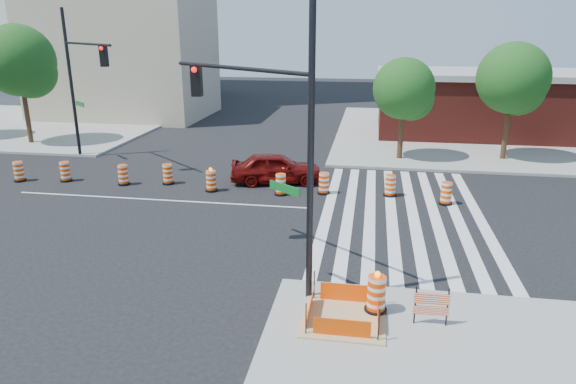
# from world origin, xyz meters

# --- Properties ---
(ground) EXTENTS (120.00, 120.00, 0.00)m
(ground) POSITION_xyz_m (0.00, 0.00, 0.00)
(ground) COLOR black
(ground) RESTS_ON ground
(sidewalk_ne) EXTENTS (22.00, 22.00, 0.15)m
(sidewalk_ne) POSITION_xyz_m (18.00, 18.00, 0.07)
(sidewalk_ne) COLOR gray
(sidewalk_ne) RESTS_ON ground
(sidewalk_nw) EXTENTS (22.00, 22.00, 0.15)m
(sidewalk_nw) POSITION_xyz_m (-18.00, 18.00, 0.07)
(sidewalk_nw) COLOR gray
(sidewalk_nw) RESTS_ON ground
(crosswalk_east) EXTENTS (6.75, 13.50, 0.01)m
(crosswalk_east) POSITION_xyz_m (10.95, 0.00, 0.01)
(crosswalk_east) COLOR silver
(crosswalk_east) RESTS_ON ground
(lane_centerline) EXTENTS (14.00, 0.12, 0.01)m
(lane_centerline) POSITION_xyz_m (0.00, 0.00, 0.01)
(lane_centerline) COLOR silver
(lane_centerline) RESTS_ON ground
(excavation_pit) EXTENTS (2.20, 2.20, 0.90)m
(excavation_pit) POSITION_xyz_m (9.00, -9.00, 0.22)
(excavation_pit) COLOR tan
(excavation_pit) RESTS_ON ground
(brick_storefront) EXTENTS (16.50, 8.50, 4.60)m
(brick_storefront) POSITION_xyz_m (18.00, 18.00, 2.32)
(brick_storefront) COLOR maroon
(brick_storefront) RESTS_ON ground
(beige_midrise) EXTENTS (14.00, 10.00, 10.00)m
(beige_midrise) POSITION_xyz_m (-12.00, 22.00, 5.00)
(beige_midrise) COLOR tan
(beige_midrise) RESTS_ON ground
(red_coupe) EXTENTS (4.86, 2.75, 1.56)m
(red_coupe) POSITION_xyz_m (4.81, 3.59, 0.78)
(red_coupe) COLOR #5C0907
(red_coupe) RESTS_ON ground
(signal_pole_se) EXTENTS (4.99, 3.79, 8.11)m
(signal_pole_se) POSITION_xyz_m (6.57, -6.91, 4.97)
(signal_pole_se) COLOR black
(signal_pole_se) RESTS_ON ground
(signal_pole_nw) EXTENTS (5.02, 4.24, 8.50)m
(signal_pole_nw) POSITION_xyz_m (-6.74, 5.96, 5.20)
(signal_pole_nw) COLOR black
(signal_pole_nw) RESTS_ON ground
(pit_drum) EXTENTS (0.62, 0.62, 1.23)m
(pit_drum) POSITION_xyz_m (9.84, -8.50, 0.66)
(pit_drum) COLOR black
(pit_drum) RESTS_ON ground
(barricade) EXTENTS (0.91, 0.07, 1.07)m
(barricade) POSITION_xyz_m (11.25, -8.89, 0.74)
(barricade) COLOR #F24405
(barricade) RESTS_ON ground
(tree_north_b) EXTENTS (4.61, 4.61, 7.83)m
(tree_north_b) POSITION_xyz_m (-13.20, 9.79, 5.26)
(tree_north_b) COLOR #382314
(tree_north_b) RESTS_ON ground
(tree_north_c) EXTENTS (3.56, 3.52, 5.99)m
(tree_north_c) POSITION_xyz_m (11.25, 9.38, 4.02)
(tree_north_c) COLOR #382314
(tree_north_c) RESTS_ON ground
(tree_north_d) EXTENTS (4.03, 4.03, 6.84)m
(tree_north_d) POSITION_xyz_m (17.30, 10.24, 4.60)
(tree_north_d) COLOR #382314
(tree_north_d) RESTS_ON ground
(median_drum_1) EXTENTS (0.60, 0.60, 1.02)m
(median_drum_1) POSITION_xyz_m (-8.29, 1.71, 0.48)
(median_drum_1) COLOR black
(median_drum_1) RESTS_ON ground
(median_drum_2) EXTENTS (0.60, 0.60, 1.02)m
(median_drum_2) POSITION_xyz_m (-5.93, 2.09, 0.48)
(median_drum_2) COLOR black
(median_drum_2) RESTS_ON ground
(median_drum_3) EXTENTS (0.60, 0.60, 1.02)m
(median_drum_3) POSITION_xyz_m (-2.71, 2.00, 0.48)
(median_drum_3) COLOR black
(median_drum_3) RESTS_ON ground
(median_drum_4) EXTENTS (0.60, 0.60, 1.02)m
(median_drum_4) POSITION_xyz_m (-0.54, 2.49, 0.48)
(median_drum_4) COLOR black
(median_drum_4) RESTS_ON ground
(median_drum_5) EXTENTS (0.60, 0.60, 1.18)m
(median_drum_5) POSITION_xyz_m (1.98, 1.68, 0.49)
(median_drum_5) COLOR black
(median_drum_5) RESTS_ON ground
(median_drum_6) EXTENTS (0.60, 0.60, 1.02)m
(median_drum_6) POSITION_xyz_m (5.40, 1.66, 0.48)
(median_drum_6) COLOR black
(median_drum_6) RESTS_ON ground
(median_drum_7) EXTENTS (0.60, 0.60, 1.02)m
(median_drum_7) POSITION_xyz_m (7.38, 2.17, 0.48)
(median_drum_7) COLOR black
(median_drum_7) RESTS_ON ground
(median_drum_8) EXTENTS (0.60, 0.60, 1.02)m
(median_drum_8) POSITION_xyz_m (10.48, 2.31, 0.48)
(median_drum_8) COLOR black
(median_drum_8) RESTS_ON ground
(median_drum_9) EXTENTS (0.60, 0.60, 1.02)m
(median_drum_9) POSITION_xyz_m (12.92, 1.51, 0.48)
(median_drum_9) COLOR black
(median_drum_9) RESTS_ON ground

